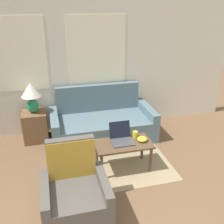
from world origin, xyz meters
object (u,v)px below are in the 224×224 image
at_px(table_lamp, 31,94).
at_px(cup_navy, 135,134).
at_px(laptop, 121,137).
at_px(snack_bowl, 142,139).
at_px(coffee_table, 123,147).
at_px(armchair, 75,197).
at_px(couch, 102,123).

xyz_separation_m(table_lamp, cup_navy, (1.55, -1.15, -0.41)).
xyz_separation_m(laptop, snack_bowl, (0.31, -0.09, -0.02)).
bearing_deg(laptop, coffee_table, -80.33).
xyz_separation_m(coffee_table, snack_bowl, (0.29, -0.02, 0.10)).
height_order(table_lamp, laptop, table_lamp).
height_order(armchair, laptop, armchair).
relative_size(cup_navy, snack_bowl, 0.62).
xyz_separation_m(armchair, snack_bowl, (1.13, 0.76, 0.22)).
relative_size(table_lamp, coffee_table, 0.65).
height_order(table_lamp, snack_bowl, table_lamp).
xyz_separation_m(couch, snack_bowl, (0.38, -1.14, 0.23)).
relative_size(table_lamp, laptop, 1.67).
relative_size(coffee_table, laptop, 2.59).
height_order(couch, coffee_table, couch).
height_order(table_lamp, cup_navy, table_lamp).
bearing_deg(cup_navy, couch, 107.78).
distance_m(couch, armchair, 2.04).
bearing_deg(laptop, armchair, -134.13).
relative_size(laptop, snack_bowl, 2.12).
height_order(laptop, cup_navy, laptop).
distance_m(table_lamp, coffee_table, 1.91).
height_order(couch, snack_bowl, couch).
relative_size(couch, armchair, 2.03).
relative_size(table_lamp, cup_navy, 5.69).
height_order(couch, table_lamp, table_lamp).
height_order(coffee_table, laptop, laptop).
bearing_deg(armchair, cup_navy, 40.49).
bearing_deg(coffee_table, armchair, -137.02).
bearing_deg(laptop, couch, 94.08).
bearing_deg(table_lamp, cup_navy, -36.58).
xyz_separation_m(couch, coffee_table, (0.09, -1.13, 0.13)).
xyz_separation_m(couch, table_lamp, (-1.23, 0.15, 0.65)).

